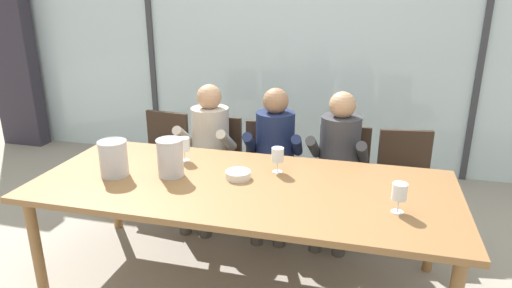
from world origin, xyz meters
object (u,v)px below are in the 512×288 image
Objects in this scene: chair_near_curtain at (163,153)px; dining_table at (242,191)px; chair_left_of_center at (216,159)px; ice_bucket_secondary at (170,157)px; chair_near_window_right at (405,177)px; wine_glass_center_pour at (184,145)px; person_navy_polo at (274,151)px; wine_glass_by_left_taster at (278,156)px; person_charcoal_jacket at (338,157)px; chair_center at (269,165)px; chair_right_of_center at (343,172)px; tasting_bowl at (238,175)px; ice_bucket_primary at (113,158)px; wine_glass_near_bucket at (399,193)px; person_beige_jumper at (208,146)px.

dining_table is at bearing -38.19° from chair_near_curtain.
ice_bucket_secondary is at bearing -86.47° from chair_left_of_center.
chair_near_window_right is 1.77m from wine_glass_center_pour.
person_navy_polo is 6.79× the size of wine_glass_by_left_taster.
person_navy_polo is 1.00× the size of person_charcoal_jacket.
chair_near_window_right is at bearing 31.84° from ice_bucket_secondary.
wine_glass_by_left_taster is at bearing -149.36° from chair_near_window_right.
chair_left_of_center is (0.52, -0.02, 0.00)m from chair_near_curtain.
chair_center is 4.95× the size of wine_glass_by_left_taster.
chair_near_curtain is at bearing 178.36° from chair_left_of_center.
chair_right_of_center is 4.95× the size of wine_glass_by_left_taster.
chair_near_window_right is at bearing 38.74° from tasting_bowl.
wine_glass_center_pour is at bearing -47.87° from chair_near_curtain.
dining_table is at bearing -118.69° from person_charcoal_jacket.
dining_table is 0.88m from ice_bucket_primary.
wine_glass_near_bucket is at bearing -6.32° from ice_bucket_secondary.
person_beige_jumper is at bearing -174.69° from chair_right_of_center.
wine_glass_by_left_taster is at bearing -26.38° from chair_near_curtain.
wine_glass_near_bucket is (1.44, -0.16, -0.01)m from ice_bucket_secondary.
chair_center is 1.00× the size of chair_near_window_right.
dining_table is at bearing -28.73° from wine_glass_center_pour.
dining_table is 1.46m from chair_near_window_right.
chair_near_window_right is at bearing -0.40° from chair_right_of_center.
dining_table is at bearing -60.32° from chair_left_of_center.
tasting_bowl is 1.03m from wine_glass_near_bucket.
ice_bucket_secondary reaches higher than chair_center.
chair_near_window_right is 3.56× the size of ice_bucket_primary.
person_beige_jumper reaches higher than dining_table.
chair_left_of_center and chair_center have the same top height.
person_beige_jumper reaches higher than tasting_bowl.
wine_glass_center_pour is at bearing -148.19° from person_charcoal_jacket.
person_beige_jumper is (-0.51, -0.11, 0.17)m from chair_center.
chair_near_window_right is 3.36× the size of ice_bucket_secondary.
person_beige_jumper is 6.79× the size of wine_glass_by_left_taster.
wine_glass_near_bucket is (-0.12, -1.13, 0.37)m from chair_near_window_right.
chair_left_of_center is at bearing 73.13° from ice_bucket_primary.
ice_bucket_primary is at bearing -139.09° from person_navy_polo.
wine_glass_near_bucket is (1.50, -1.00, 0.19)m from person_beige_jumper.
person_beige_jumper is 0.58m from person_navy_polo.
wine_glass_center_pour is (-0.70, 0.04, 0.00)m from wine_glass_by_left_taster.
chair_center and chair_right_of_center have the same top height.
chair_near_window_right is 0.57m from person_charcoal_jacket.
chair_center is at bearing 51.74° from ice_bucket_primary.
chair_center is at bearing -179.60° from chair_right_of_center.
person_charcoal_jacket is at bearing -0.56° from chair_near_curtain.
wine_glass_by_left_taster is (-0.40, -0.73, 0.37)m from chair_right_of_center.
person_charcoal_jacket is 1.35m from ice_bucket_secondary.
wine_glass_near_bucket is (1.81, -0.07, -0.01)m from ice_bucket_primary.
dining_table is 0.98m from wine_glass_near_bucket.
ice_bucket_secondary is 1.48× the size of wine_glass_near_bucket.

